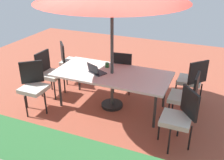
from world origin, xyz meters
The scene contains 11 objects.
ground_plane centered at (0.00, 0.00, -0.01)m, with size 10.00×10.00×0.02m, color #9E4C38.
dining_table centered at (0.00, 0.00, 0.70)m, with size 2.25×1.07×0.75m.
chair_northwest centered at (-1.44, 0.70, 0.55)m, with size 0.58×0.58×0.98m.
chair_south centered at (0.02, -0.68, 0.55)m, with size 0.47×0.48×0.98m.
chair_southwest centered at (-1.44, -0.76, 0.55)m, with size 0.59×0.59×0.98m.
chair_west centered at (-1.43, -0.01, 0.55)m, with size 0.47×0.46×0.98m.
chair_northeast centered at (1.37, 0.69, 0.55)m, with size 0.58×0.59×0.98m.
chair_east centered at (1.46, 0.04, 0.55)m, with size 0.47×0.46×0.98m.
chair_southeast centered at (1.41, -0.72, 0.55)m, with size 0.59×0.58×0.98m.
laptop centered at (0.28, 0.13, 0.79)m, with size 0.39×0.36×0.21m.
cup centered at (0.21, -0.23, 0.79)m, with size 0.08×0.08×0.10m, color #286B33.
Camera 1 is at (-1.77, 4.23, 2.78)m, focal length 41.39 mm.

